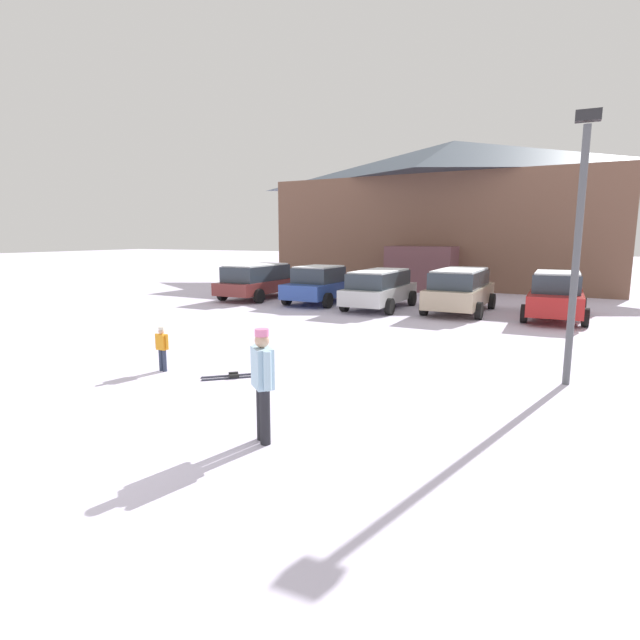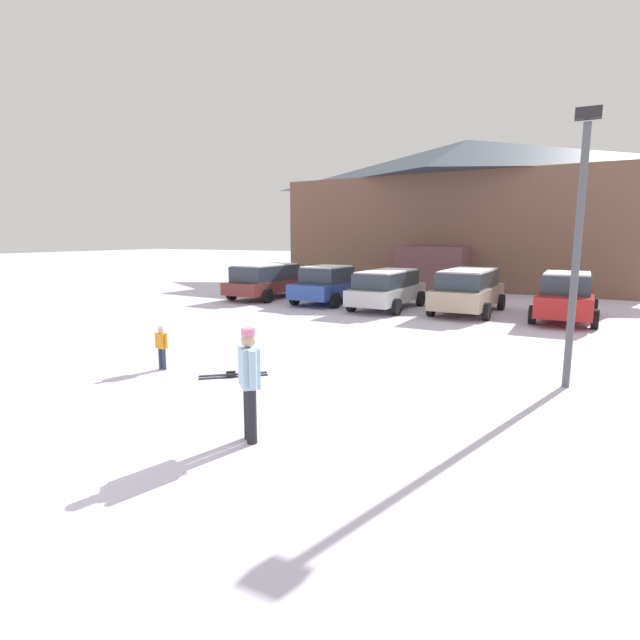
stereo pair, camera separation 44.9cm
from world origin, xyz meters
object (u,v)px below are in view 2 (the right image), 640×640
(parked_beige_suv, at_px, (468,290))
(pair_of_skis, at_px, (233,375))
(parked_maroon_van, at_px, (266,280))
(lamp_post, at_px, (578,235))
(skier_adult_in_blue_parka, at_px, (249,378))
(ski_lodge, at_px, (464,212))
(parked_silver_wagon, at_px, (387,288))
(parked_red_sedan, at_px, (566,296))
(skier_child_in_orange_jacket, at_px, (162,345))
(parked_blue_hatchback, at_px, (328,284))

(parked_beige_suv, bearing_deg, pair_of_skis, -102.54)
(parked_maroon_van, height_order, lamp_post, lamp_post)
(parked_maroon_van, distance_m, skier_adult_in_blue_parka, 16.89)
(pair_of_skis, bearing_deg, ski_lodge, 91.32)
(ski_lodge, xyz_separation_m, lamp_post, (6.85, -21.54, -1.45))
(ski_lodge, xyz_separation_m, skier_adult_in_blue_parka, (2.91, -26.64, -3.48))
(skier_adult_in_blue_parka, distance_m, lamp_post, 6.76)
(parked_maroon_van, bearing_deg, pair_of_skis, -58.91)
(parked_silver_wagon, bearing_deg, ski_lodge, 89.75)
(parked_red_sedan, xyz_separation_m, pair_of_skis, (-5.92, -11.28, -0.84))
(parked_silver_wagon, relative_size, skier_child_in_orange_jacket, 4.73)
(parked_blue_hatchback, bearing_deg, skier_adult_in_blue_parka, -67.12)
(skier_child_in_orange_jacket, relative_size, lamp_post, 0.19)
(skier_adult_in_blue_parka, relative_size, lamp_post, 0.32)
(ski_lodge, bearing_deg, parked_maroon_van, -116.98)
(parked_maroon_van, xyz_separation_m, skier_child_in_orange_jacket, (5.22, -11.82, -0.33))
(skier_child_in_orange_jacket, relative_size, pair_of_skis, 0.77)
(parked_silver_wagon, distance_m, skier_adult_in_blue_parka, 13.82)
(parked_maroon_van, xyz_separation_m, skier_adult_in_blue_parka, (9.29, -14.11, 0.06))
(parked_silver_wagon, bearing_deg, pair_of_skis, -86.79)
(ski_lodge, xyz_separation_m, parked_red_sedan, (6.47, -12.76, -3.56))
(parked_blue_hatchback, height_order, skier_adult_in_blue_parka, skier_adult_in_blue_parka)
(parked_red_sedan, distance_m, pair_of_skis, 12.77)
(parked_maroon_van, bearing_deg, skier_adult_in_blue_parka, -56.63)
(ski_lodge, xyz_separation_m, parked_blue_hatchback, (-2.97, -12.71, -3.59))
(parked_maroon_van, height_order, parked_blue_hatchback, parked_blue_hatchback)
(pair_of_skis, height_order, lamp_post, lamp_post)
(parked_blue_hatchback, xyz_separation_m, pair_of_skis, (3.53, -11.34, -0.81))
(ski_lodge, relative_size, parked_blue_hatchback, 4.88)
(ski_lodge, relative_size, pair_of_skis, 16.08)
(parked_maroon_van, relative_size, parked_silver_wagon, 0.98)
(skier_adult_in_blue_parka, height_order, skier_child_in_orange_jacket, skier_adult_in_blue_parka)
(parked_blue_hatchback, distance_m, pair_of_skis, 11.90)
(parked_maroon_van, relative_size, skier_adult_in_blue_parka, 2.76)
(parked_maroon_van, relative_size, parked_blue_hatchback, 1.09)
(parked_maroon_van, bearing_deg, parked_beige_suv, -1.03)
(skier_child_in_orange_jacket, bearing_deg, pair_of_skis, 10.36)
(parked_beige_suv, distance_m, parked_red_sedan, 3.40)
(parked_blue_hatchback, bearing_deg, lamp_post, -41.95)
(lamp_post, bearing_deg, parked_red_sedan, 92.50)
(parked_maroon_van, distance_m, parked_silver_wagon, 6.36)
(parked_maroon_van, height_order, parked_beige_suv, parked_beige_suv)
(ski_lodge, bearing_deg, parked_blue_hatchback, -103.17)
(ski_lodge, bearing_deg, parked_silver_wagon, -90.25)
(ski_lodge, distance_m, parked_blue_hatchback, 13.54)
(parked_beige_suv, xyz_separation_m, skier_child_in_orange_jacket, (-4.24, -11.65, -0.35))
(parked_silver_wagon, distance_m, pair_of_skis, 10.95)
(ski_lodge, relative_size, lamp_post, 3.92)
(parked_beige_suv, height_order, lamp_post, lamp_post)
(pair_of_skis, bearing_deg, parked_beige_suv, 77.46)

